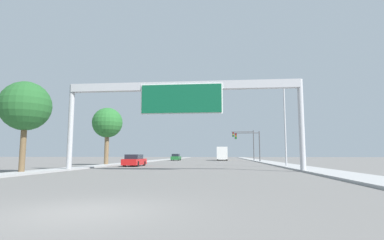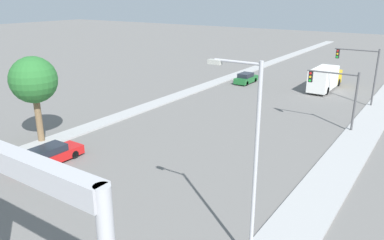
{
  "view_description": "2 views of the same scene",
  "coord_description": "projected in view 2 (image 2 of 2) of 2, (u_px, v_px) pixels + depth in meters",
  "views": [
    {
      "loc": [
        3.37,
        -7.26,
        1.41
      ],
      "look_at": [
        0.0,
        27.03,
        5.37
      ],
      "focal_mm": 28.0,
      "sensor_mm": 36.0,
      "label": 1
    },
    {
      "loc": [
        16.38,
        12.48,
        12.08
      ],
      "look_at": [
        0.9,
        35.27,
        2.89
      ],
      "focal_mm": 35.0,
      "sensor_mm": 36.0,
      "label": 2
    }
  ],
  "objects": [
    {
      "name": "sidewalk_right",
      "position": [
        383.0,
        103.0,
        43.83
      ],
      "size": [
        3.0,
        120.0,
        0.15
      ],
      "color": "#A6A6A6",
      "rests_on": "ground"
    },
    {
      "name": "median_strip_left",
      "position": [
        221.0,
        81.0,
        55.55
      ],
      "size": [
        2.0,
        120.0,
        0.15
      ],
      "color": "#A6A6A6",
      "rests_on": "ground"
    },
    {
      "name": "car_far_right",
      "position": [
        246.0,
        78.0,
        53.98
      ],
      "size": [
        1.8,
        4.38,
        1.5
      ],
      "color": "#1E662D",
      "rests_on": "ground"
    },
    {
      "name": "car_far_center",
      "position": [
        51.0,
        155.0,
        28.2
      ],
      "size": [
        1.77,
        4.78,
        1.39
      ],
      "color": "red",
      "rests_on": "ground"
    },
    {
      "name": "truck_box_primary",
      "position": [
        325.0,
        78.0,
        49.91
      ],
      "size": [
        2.36,
        8.8,
        3.06
      ],
      "color": "yellow",
      "rests_on": "ground"
    },
    {
      "name": "traffic_light_near_intersection",
      "position": [
        338.0,
        89.0,
        34.6
      ],
      "size": [
        4.72,
        0.32,
        5.59
      ],
      "color": "#4C4C4F",
      "rests_on": "ground"
    },
    {
      "name": "traffic_light_mid_block",
      "position": [
        362.0,
        67.0,
        42.21
      ],
      "size": [
        4.81,
        0.32,
        6.55
      ],
      "color": "#4C4C4F",
      "rests_on": "ground"
    },
    {
      "name": "palm_tree_background",
      "position": [
        34.0,
        81.0,
        30.74
      ],
      "size": [
        3.87,
        3.87,
        7.44
      ],
      "color": "brown",
      "rests_on": "ground"
    },
    {
      "name": "street_lamp_right",
      "position": [
        250.0,
        152.0,
        16.25
      ],
      "size": [
        2.55,
        0.28,
        9.62
      ],
      "color": "#B2B2B7",
      "rests_on": "ground"
    }
  ]
}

